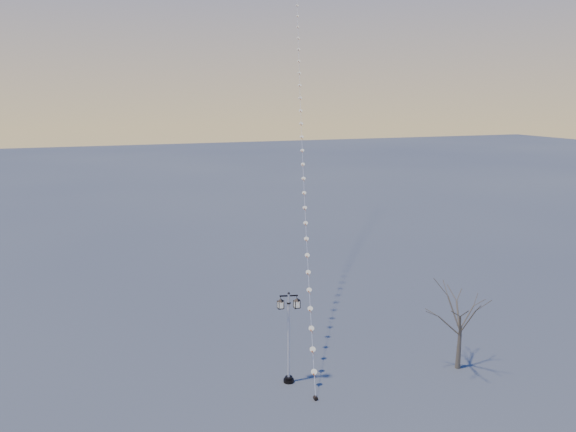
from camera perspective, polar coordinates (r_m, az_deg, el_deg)
name	(u,v)px	position (r m, az deg, el deg)	size (l,w,h in m)	color
ground	(298,389)	(28.19, 1.06, -17.77)	(300.00, 300.00, 0.00)	#505351
street_lamp	(289,333)	(27.55, 0.08, -12.26)	(1.20, 0.61, 4.83)	black
bare_tree	(461,313)	(30.11, 17.85, -9.76)	(2.71, 2.71, 4.49)	brown
kite_train	(301,83)	(44.41, 1.43, 13.84)	(14.33, 40.33, 30.79)	black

